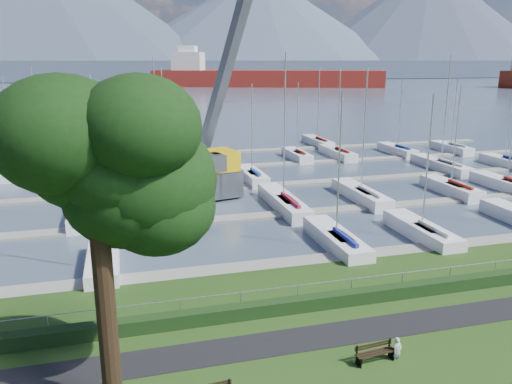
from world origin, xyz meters
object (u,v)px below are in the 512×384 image
object	(u,v)px
person	(397,347)
tree	(121,171)
bench_right	(375,353)
crane	(222,136)

from	to	relation	value
person	tree	bearing A→B (deg)	159.60
bench_right	crane	size ratio (longest dim) A/B	0.08
bench_right	person	distance (m)	1.00
tree	crane	world-z (taller)	crane
bench_right	person	bearing A→B (deg)	-12.56
bench_right	tree	xyz separation A→B (m)	(-9.79, 0.85, 8.23)
tree	crane	xyz separation A→B (m)	(9.30, 28.93, -3.32)
bench_right	person	xyz separation A→B (m)	(0.98, -0.13, 0.17)
bench_right	tree	size ratio (longest dim) A/B	0.15
person	tree	size ratio (longest dim) A/B	0.10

